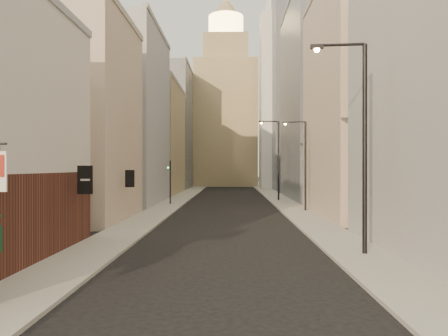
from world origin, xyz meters
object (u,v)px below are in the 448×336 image
streetlamp_mid (303,160)px  streetlamp_far (277,155)px  white_tower (280,95)px  streetlamp_near (359,134)px  traffic_light_left (170,175)px  clock_tower (226,109)px

streetlamp_mid → streetlamp_far: streetlamp_far is taller
white_tower → streetlamp_near: white_tower is taller
streetlamp_mid → traffic_light_left: streetlamp_mid is taller
white_tower → traffic_light_left: bearing=-113.6°
clock_tower → traffic_light_left: bearing=-96.1°
streetlamp_far → traffic_light_left: 13.92m
streetlamp_mid → streetlamp_far: bearing=107.4°
streetlamp_far → traffic_light_left: size_ratio=2.00×
streetlamp_near → clock_tower: bearing=100.5°
white_tower → streetlamp_far: 34.90m
streetlamp_near → streetlamp_far: 33.53m
white_tower → streetlamp_mid: 47.19m
white_tower → traffic_light_left: 44.01m
white_tower → streetlamp_near: bearing=-93.1°
clock_tower → streetlamp_mid: bearing=-82.1°
white_tower → clock_tower: bearing=128.2°
clock_tower → streetlamp_near: clock_tower is taller
white_tower → streetlamp_mid: white_tower is taller
white_tower → streetlamp_near: size_ratio=4.06×
white_tower → traffic_light_left: (-16.54, -37.84, -15.22)m
streetlamp_mid → traffic_light_left: (-13.71, 7.23, -1.55)m
streetlamp_near → traffic_light_left: bearing=120.2°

